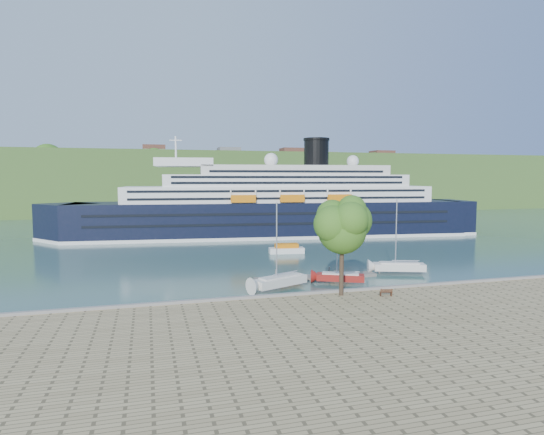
{
  "coord_description": "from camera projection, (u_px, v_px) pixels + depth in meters",
  "views": [
    {
      "loc": [
        -22.99,
        -46.76,
        13.87
      ],
      "look_at": [
        -1.84,
        30.0,
        6.92
      ],
      "focal_mm": 30.0,
      "sensor_mm": 36.0,
      "label": 1
    }
  ],
  "objects": [
    {
      "name": "ground",
      "position": [
        357.0,
        299.0,
        52.2
      ],
      "size": [
        400.0,
        400.0,
        0.0
      ],
      "primitive_type": "plane",
      "color": "#315751",
      "rests_on": "ground"
    },
    {
      "name": "far_hillside",
      "position": [
        203.0,
        182.0,
        190.41
      ],
      "size": [
        400.0,
        50.0,
        24.0
      ],
      "primitive_type": "cube",
      "color": "#3A5F26",
      "rests_on": "ground"
    },
    {
      "name": "quay_coping",
      "position": [
        358.0,
        289.0,
        51.9
      ],
      "size": [
        220.0,
        0.5,
        0.3
      ],
      "primitive_type": "cube",
      "color": "slate",
      "rests_on": "promenade"
    },
    {
      "name": "cruise_ship",
      "position": [
        271.0,
        187.0,
        107.33
      ],
      "size": [
        105.15,
        25.87,
        23.39
      ],
      "primitive_type": null,
      "rotation": [
        0.0,
        0.0,
        -0.1
      ],
      "color": "black",
      "rests_on": "ground"
    },
    {
      "name": "park_bench",
      "position": [
        386.0,
        292.0,
        49.57
      ],
      "size": [
        1.5,
        0.91,
        0.9
      ],
      "primitive_type": null,
      "rotation": [
        0.0,
        0.0,
        -0.25
      ],
      "color": "#4E2A16",
      "rests_on": "promenade"
    },
    {
      "name": "promenade_tree",
      "position": [
        342.0,
        242.0,
        49.46
      ],
      "size": [
        7.17,
        7.17,
        11.87
      ],
      "primitive_type": null,
      "color": "#35691B",
      "rests_on": "promenade"
    },
    {
      "name": "floating_pontoon",
      "position": [
        316.0,
        277.0,
        62.83
      ],
      "size": [
        17.36,
        2.39,
        0.39
      ],
      "primitive_type": null,
      "rotation": [
        0.0,
        0.0,
        -0.02
      ],
      "color": "gray",
      "rests_on": "ground"
    },
    {
      "name": "sailboat_white_near",
      "position": [
        280.0,
        248.0,
        56.09
      ],
      "size": [
        8.26,
        5.27,
        10.38
      ],
      "primitive_type": null,
      "rotation": [
        0.0,
        0.0,
        0.41
      ],
      "color": "silver",
      "rests_on": "ground"
    },
    {
      "name": "sailboat_red",
      "position": [
        341.0,
        251.0,
        59.07
      ],
      "size": [
        6.94,
        4.65,
        8.78
      ],
      "primitive_type": null,
      "rotation": [
        0.0,
        0.0,
        -0.45
      ],
      "color": "maroon",
      "rests_on": "ground"
    },
    {
      "name": "sailboat_white_far",
      "position": [
        400.0,
        239.0,
        65.17
      ],
      "size": [
        8.26,
        4.74,
        10.31
      ],
      "primitive_type": null,
      "rotation": [
        0.0,
        0.0,
        -0.34
      ],
      "color": "silver",
      "rests_on": "ground"
    },
    {
      "name": "tender_launch",
      "position": [
        287.0,
        248.0,
        83.82
      ],
      "size": [
        6.69,
        2.95,
        1.79
      ],
      "primitive_type": null,
      "rotation": [
        0.0,
        0.0,
        -0.12
      ],
      "color": "orange",
      "rests_on": "ground"
    }
  ]
}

